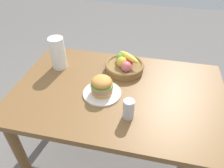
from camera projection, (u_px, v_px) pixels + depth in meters
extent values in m
plane|color=slate|center=(117.00, 154.00, 1.89)|extent=(8.00, 8.00, 0.00)
cube|color=brown|center=(118.00, 92.00, 1.43)|extent=(1.40, 0.90, 0.04)
cylinder|color=brown|center=(20.00, 154.00, 1.49)|extent=(0.07, 0.07, 0.71)
cylinder|color=brown|center=(62.00, 88.00, 2.05)|extent=(0.07, 0.07, 0.71)
cylinder|color=brown|center=(196.00, 108.00, 1.84)|extent=(0.07, 0.07, 0.71)
cylinder|color=silver|center=(102.00, 93.00, 1.38)|extent=(0.25, 0.25, 0.01)
cylinder|color=tan|center=(102.00, 91.00, 1.37)|extent=(0.13, 0.13, 0.03)
cylinder|color=#C67075|center=(102.00, 87.00, 1.35)|extent=(0.14, 0.14, 0.02)
cylinder|color=#84A84C|center=(102.00, 85.00, 1.34)|extent=(0.14, 0.14, 0.02)
ellipsoid|color=gold|center=(102.00, 82.00, 1.33)|extent=(0.13, 0.13, 0.07)
cylinder|color=silver|center=(128.00, 109.00, 1.19)|extent=(0.07, 0.07, 0.12)
cylinder|color=silver|center=(129.00, 101.00, 1.15)|extent=(0.06, 0.06, 0.00)
cylinder|color=olive|center=(125.00, 68.00, 1.58)|extent=(0.28, 0.28, 0.05)
torus|color=olive|center=(125.00, 65.00, 1.56)|extent=(0.29, 0.29, 0.02)
sphere|color=red|center=(128.00, 62.00, 1.54)|extent=(0.07, 0.07, 0.07)
sphere|color=maroon|center=(129.00, 59.00, 1.57)|extent=(0.07, 0.07, 0.07)
sphere|color=#6BAD38|center=(121.00, 58.00, 1.59)|extent=(0.08, 0.08, 0.08)
sphere|color=gold|center=(122.00, 62.00, 1.54)|extent=(0.08, 0.08, 0.08)
sphere|color=#D16066|center=(126.00, 67.00, 1.49)|extent=(0.08, 0.08, 0.08)
ellipsoid|color=yellow|center=(129.00, 57.00, 1.53)|extent=(0.18, 0.16, 0.05)
cylinder|color=white|center=(58.00, 53.00, 1.56)|extent=(0.11, 0.11, 0.24)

